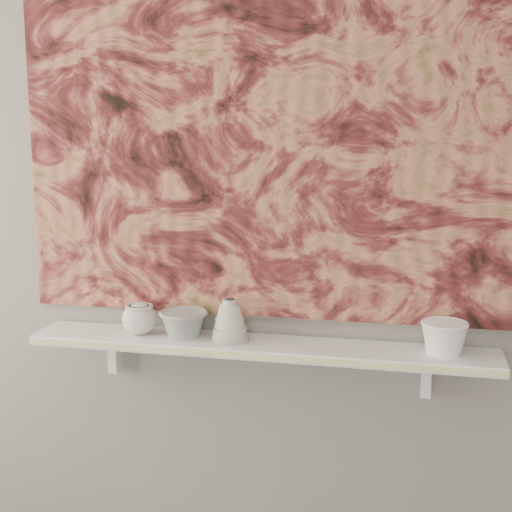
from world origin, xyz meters
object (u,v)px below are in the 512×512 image
(bell_vessel, at_px, (230,320))
(bowl_white, at_px, (444,338))
(cup_cream, at_px, (140,319))
(bowl_grey, at_px, (183,323))
(shelf, at_px, (259,347))
(painting, at_px, (265,134))

(bell_vessel, height_order, bowl_white, bell_vessel)
(cup_cream, relative_size, bell_vessel, 0.84)
(bowl_grey, bearing_deg, shelf, 0.00)
(painting, bearing_deg, shelf, -90.00)
(shelf, height_order, bowl_white, bowl_white)
(shelf, relative_size, bowl_white, 10.59)
(painting, distance_m, bowl_white, 0.78)
(shelf, relative_size, bell_vessel, 11.09)
(cup_cream, height_order, bell_vessel, bell_vessel)
(cup_cream, relative_size, bowl_white, 0.80)
(painting, bearing_deg, cup_cream, -167.93)
(painting, relative_size, bowl_white, 11.34)
(cup_cream, bearing_deg, bell_vessel, 0.00)
(bowl_grey, distance_m, cup_cream, 0.14)
(cup_cream, height_order, bowl_white, cup_cream)
(bowl_grey, xyz_separation_m, cup_cream, (-0.14, 0.00, 0.01))
(bell_vessel, bearing_deg, cup_cream, 180.00)
(shelf, bearing_deg, bowl_white, 0.00)
(bowl_grey, xyz_separation_m, bowl_white, (0.77, 0.00, 0.01))
(cup_cream, xyz_separation_m, bowl_white, (0.91, 0.00, -0.00))
(shelf, xyz_separation_m, bell_vessel, (-0.09, 0.00, 0.08))
(shelf, distance_m, painting, 0.63)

